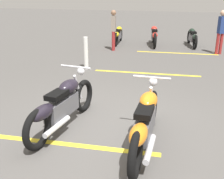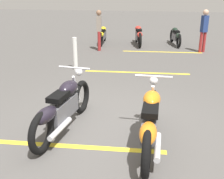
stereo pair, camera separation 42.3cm
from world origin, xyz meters
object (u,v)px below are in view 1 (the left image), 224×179
at_px(motorcycle_bright_foreground, 145,123).
at_px(motorcycle_row_left, 154,35).
at_px(motorcycle_dark_foreground, 62,105).
at_px(bystander_near_row, 221,30).
at_px(bystander_secondary, 113,28).
at_px(motorcycle_row_center, 118,35).
at_px(bollard_post, 86,53).
at_px(motorcycle_row_far_left, 192,37).

xyz_separation_m(motorcycle_bright_foreground, motorcycle_row_left, (8.68, 1.17, -0.01)).
bearing_deg(motorcycle_row_left, motorcycle_dark_foreground, 165.93).
height_order(bystander_near_row, bystander_secondary, bystander_near_row).
xyz_separation_m(bystander_near_row, bystander_secondary, (-0.50, 4.17, -0.02)).
xyz_separation_m(motorcycle_dark_foreground, motorcycle_row_center, (8.40, 1.31, -0.04)).
bearing_deg(bollard_post, motorcycle_row_center, 2.67).
bearing_deg(motorcycle_bright_foreground, bollard_post, 31.73).
xyz_separation_m(motorcycle_dark_foreground, bollard_post, (3.86, 1.10, 0.05)).
relative_size(motorcycle_row_center, bystander_near_row, 1.21).
relative_size(motorcycle_dark_foreground, motorcycle_row_left, 1.02).
bearing_deg(motorcycle_row_far_left, motorcycle_bright_foreground, 165.08).
relative_size(bystander_near_row, bollard_post, 1.65).
bearing_deg(motorcycle_row_left, motorcycle_row_far_left, -90.88).
height_order(bystander_near_row, bollard_post, bystander_near_row).
bearing_deg(motorcycle_row_left, bollard_post, 150.62).
height_order(motorcycle_dark_foreground, motorcycle_row_far_left, motorcycle_dark_foreground).
distance_m(motorcycle_row_center, bollard_post, 4.55).
bearing_deg(motorcycle_bright_foreground, motorcycle_row_center, 17.24).
xyz_separation_m(motorcycle_row_far_left, bystander_near_row, (-1.35, -1.04, 0.52)).
bearing_deg(motorcycle_row_center, motorcycle_dark_foreground, -177.92).
height_order(motorcycle_row_far_left, bollard_post, bollard_post).
bearing_deg(bystander_near_row, motorcycle_row_left, -144.04).
height_order(motorcycle_row_far_left, motorcycle_row_center, motorcycle_row_center).
bearing_deg(motorcycle_row_left, motorcycle_bright_foreground, 176.11).
bearing_deg(motorcycle_row_center, bollard_post, 175.86).
bearing_deg(bollard_post, bystander_near_row, -49.74).
distance_m(motorcycle_row_far_left, bystander_near_row, 1.78).
xyz_separation_m(bystander_secondary, bollard_post, (-3.04, 0.00, -0.40)).
distance_m(motorcycle_row_left, motorcycle_row_center, 1.68).
xyz_separation_m(motorcycle_dark_foreground, motorcycle_row_left, (8.43, -0.36, -0.01)).
distance_m(motorcycle_row_far_left, motorcycle_row_center, 3.37).
bearing_deg(motorcycle_row_far_left, motorcycle_row_left, 88.96).
relative_size(motorcycle_bright_foreground, motorcycle_row_left, 1.02).
relative_size(motorcycle_bright_foreground, bystander_secondary, 1.36).
bearing_deg(motorcycle_row_far_left, bystander_near_row, -154.18).
bearing_deg(motorcycle_dark_foreground, bystander_near_row, -17.67).
distance_m(motorcycle_dark_foreground, bollard_post, 4.02).
bearing_deg(bystander_secondary, motorcycle_dark_foreground, -89.01).
bearing_deg(motorcycle_row_center, motorcycle_row_left, -95.76).
distance_m(bystander_near_row, bollard_post, 5.49).
bearing_deg(motorcycle_dark_foreground, motorcycle_row_center, 13.77).
height_order(motorcycle_row_left, bystander_secondary, bystander_secondary).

